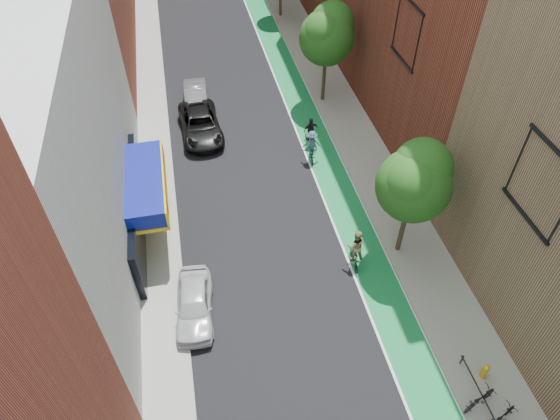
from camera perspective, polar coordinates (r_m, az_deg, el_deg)
bike_lane at (r=36.92m, az=1.54°, el=13.74°), size 2.00×68.00×0.01m
sidewalk_left at (r=36.19m, az=-14.40°, el=11.71°), size 2.00×68.00×0.15m
sidewalk_right at (r=37.47m, az=5.39°, el=14.18°), size 3.00×68.00×0.15m
building_left_white at (r=24.00m, az=-27.99°, el=6.08°), size 8.00×20.00×12.00m
tree_near at (r=22.55m, az=15.21°, el=3.28°), size 3.40×3.36×6.42m
tree_mid at (r=33.32m, az=5.46°, el=19.47°), size 3.55×3.53×6.74m
parked_car_white at (r=22.60m, az=-9.79°, el=-10.55°), size 1.97×4.13×1.36m
parked_car_black at (r=32.30m, az=-9.07°, el=9.64°), size 2.65×5.33×1.45m
parked_car_silver at (r=34.99m, az=-9.58°, el=12.53°), size 1.68×4.31×1.40m
cyclist_lane_near at (r=24.10m, az=8.58°, el=-4.56°), size 0.94×1.62×2.15m
cyclist_lane_mid at (r=30.98m, az=3.54°, el=8.52°), size 1.00×1.63×1.96m
cyclist_lane_far at (r=29.74m, az=3.64°, el=7.18°), size 1.15×1.51×2.01m
parked_bike_near at (r=21.66m, az=24.00°, el=-20.77°), size 1.66×1.13×0.83m
parked_bike_far at (r=21.66m, az=21.86°, el=-19.41°), size 1.75×1.11×0.87m
fire_hydrant at (r=22.33m, az=22.38°, el=-16.62°), size 0.28×0.28×0.79m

